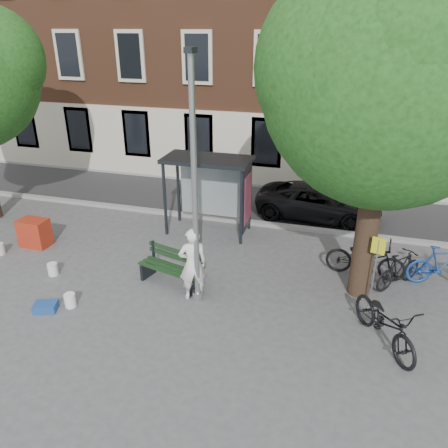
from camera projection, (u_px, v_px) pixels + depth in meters
name	position (u px, v px, depth m)	size (l,w,h in m)	color
ground	(198.00, 299.00, 11.36)	(90.00, 90.00, 0.00)	#4C4C4F
road	(255.00, 203.00, 17.48)	(40.00, 4.00, 0.01)	#28282B
curb_near	(243.00, 222.00, 15.71)	(40.00, 0.25, 0.12)	gray
curb_far	(265.00, 186.00, 19.20)	(40.00, 0.25, 0.12)	gray
building_row	(288.00, 13.00, 19.81)	(30.00, 8.00, 14.00)	brown
lamppost	(195.00, 200.00, 10.20)	(0.28, 0.35, 6.11)	#9EA0A3
tree_right	(392.00, 71.00, 9.23)	(5.76, 5.60, 8.20)	black
bus_shelter	(220.00, 179.00, 14.30)	(2.85, 1.45, 2.62)	#1E2328
painter	(193.00, 264.00, 11.06)	(0.72, 0.47, 1.97)	white
bench	(171.00, 269.00, 11.89)	(1.94, 1.07, 0.96)	#1E2328
bike_a	(365.00, 258.00, 12.19)	(0.76, 2.17, 1.14)	black
bike_b	(442.00, 265.00, 11.83)	(0.54, 1.91, 1.15)	navy
bike_c	(385.00, 322.00, 9.54)	(0.78, 2.25, 1.18)	black
bike_d	(399.00, 270.00, 11.74)	(0.48, 1.71, 1.03)	black
car_dark	(318.00, 202.00, 15.95)	(2.06, 4.48, 1.24)	black
red_stand	(35.00, 233.00, 13.96)	(0.90, 0.60, 0.90)	#A12915
blue_crate	(46.00, 307.00, 10.89)	(0.55, 0.40, 0.20)	navy
bucket_a	(70.00, 300.00, 11.01)	(0.28, 0.28, 0.36)	white
bucket_b	(53.00, 269.00, 12.41)	(0.28, 0.28, 0.36)	white
bucket_c	(0.00, 249.00, 13.53)	(0.28, 0.28, 0.36)	silver
notice_sign	(377.00, 257.00, 10.60)	(0.32, 0.12, 1.90)	#9EA0A3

